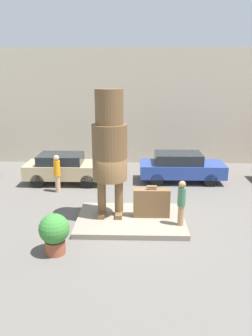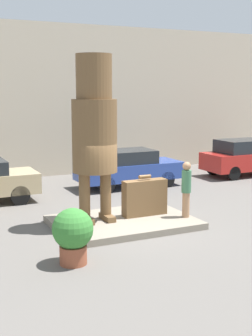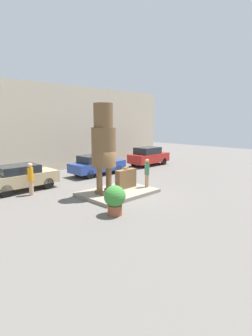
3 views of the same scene
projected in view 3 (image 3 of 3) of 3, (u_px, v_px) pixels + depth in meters
name	position (u px, v px, depth m)	size (l,w,h in m)	color
ground_plane	(118.00, 194.00, 14.93)	(60.00, 60.00, 0.00)	#605B56
pedestal	(118.00, 192.00, 14.92)	(4.13, 2.92, 0.19)	gray
building_backdrop	(39.00, 128.00, 20.65)	(28.00, 0.60, 7.03)	beige
statue_figure	(104.00, 142.00, 14.00)	(1.31, 1.31, 4.84)	brown
giant_suitcase	(126.00, 179.00, 15.45)	(1.40, 0.38, 1.27)	brown
tourist	(147.00, 172.00, 15.59)	(0.29, 0.29, 1.70)	#A87A56
parked_car_tan	(21.00, 177.00, 15.55)	(4.05, 1.77, 1.55)	tan
parked_car_blue	(97.00, 164.00, 20.09)	(4.40, 1.76, 1.55)	#284293
parked_car_red	(149.00, 156.00, 24.33)	(4.06, 1.77, 1.71)	#B2231E
planter_pot	(115.00, 199.00, 11.51)	(0.97, 0.97, 1.34)	brown
worker_hivis	(31.00, 178.00, 14.54)	(0.31, 0.31, 1.84)	tan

